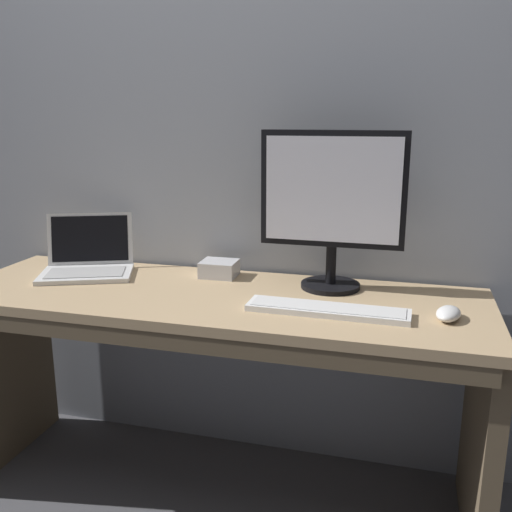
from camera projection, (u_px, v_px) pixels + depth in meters
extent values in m
plane|color=#4C4C51|center=(217.00, 489.00, 2.10)|extent=(14.00, 14.00, 0.00)
cube|color=gray|center=(241.00, 76.00, 2.06)|extent=(4.83, 0.04, 2.97)
cube|color=tan|center=(214.00, 298.00, 1.92)|extent=(1.82, 0.60, 0.03)
cube|color=brown|center=(4.00, 371.00, 2.23)|extent=(0.05, 0.55, 0.73)
cube|color=brown|center=(480.00, 435.00, 1.79)|extent=(0.05, 0.55, 0.73)
cube|color=brown|center=(182.00, 342.00, 1.66)|extent=(1.75, 0.02, 0.06)
cube|color=white|center=(86.00, 274.00, 2.11)|extent=(0.39, 0.33, 0.02)
cube|color=#ACACAC|center=(86.00, 272.00, 2.10)|extent=(0.31, 0.24, 0.00)
cube|color=white|center=(90.00, 239.00, 2.22)|extent=(0.32, 0.17, 0.20)
cube|color=black|center=(90.00, 239.00, 2.21)|extent=(0.29, 0.15, 0.17)
cylinder|color=black|center=(330.00, 285.00, 1.97)|extent=(0.20, 0.20, 0.02)
cylinder|color=black|center=(331.00, 264.00, 1.96)|extent=(0.04, 0.04, 0.14)
cube|color=black|center=(333.00, 189.00, 1.88)|extent=(0.48, 0.03, 0.39)
cube|color=silver|center=(332.00, 190.00, 1.86)|extent=(0.45, 0.00, 0.35)
cube|color=white|center=(327.00, 310.00, 1.72)|extent=(0.50, 0.12, 0.02)
cube|color=silver|center=(327.00, 307.00, 1.72)|extent=(0.47, 0.10, 0.00)
ellipsoid|color=white|center=(448.00, 314.00, 1.66)|extent=(0.09, 0.13, 0.04)
cube|color=silver|center=(219.00, 269.00, 2.11)|extent=(0.13, 0.12, 0.06)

